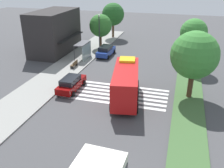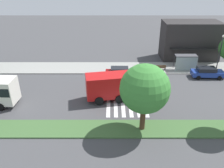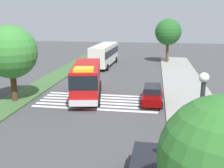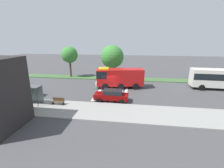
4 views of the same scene
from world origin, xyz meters
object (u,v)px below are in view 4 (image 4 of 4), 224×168
at_px(fire_truck, 118,77).
at_px(transit_bus, 224,78).
at_px(parked_car_west, 112,95).
at_px(median_tree_west, 70,55).
at_px(median_tree_far_west, 112,57).
at_px(bus_stop_shelter, 29,90).
at_px(bench_near_shelter, 58,101).
at_px(parked_car_mid, 25,91).

relative_size(fire_truck, transit_bus, 0.81).
relative_size(parked_car_west, median_tree_west, 0.71).
xyz_separation_m(fire_truck, median_tree_far_west, (2.01, -6.59, 2.80)).
relative_size(fire_truck, bus_stop_shelter, 2.48).
height_order(parked_car_west, bench_near_shelter, parked_car_west).
relative_size(transit_bus, bus_stop_shelter, 3.06).
distance_m(transit_bus, median_tree_west, 30.17).
distance_m(transit_bus, bus_stop_shelter, 30.91).
height_order(fire_truck, median_tree_far_west, median_tree_far_west).
xyz_separation_m(median_tree_far_west, median_tree_west, (9.54, 0.00, 0.28)).
xyz_separation_m(parked_car_west, parked_car_mid, (13.38, 0.00, 0.02)).
height_order(parked_car_mid, bench_near_shelter, parked_car_mid).
relative_size(transit_bus, median_tree_far_west, 1.51).
bearing_deg(bench_near_shelter, parked_car_mid, -21.54).
distance_m(parked_car_west, parked_car_mid, 13.38).
xyz_separation_m(transit_bus, bench_near_shelter, (25.02, 10.65, -1.48)).
relative_size(parked_car_mid, bus_stop_shelter, 1.39).
xyz_separation_m(parked_car_mid, bench_near_shelter, (-6.62, 2.61, -0.27)).
bearing_deg(bench_near_shelter, median_tree_far_west, -107.55).
bearing_deg(bus_stop_shelter, median_tree_far_west, -119.78).
height_order(parked_car_mid, transit_bus, transit_bus).
bearing_deg(median_tree_west, fire_truck, 150.29).
xyz_separation_m(parked_car_mid, transit_bus, (-31.64, -8.03, 1.21)).
bearing_deg(fire_truck, median_tree_far_west, -83.16).
bearing_deg(fire_truck, bus_stop_shelter, 29.40).
distance_m(parked_car_mid, median_tree_far_west, 17.87).
relative_size(fire_truck, median_tree_far_west, 1.22).
relative_size(transit_bus, median_tree_west, 1.59).
bearing_deg(bus_stop_shelter, parked_car_west, -166.38).
bearing_deg(bus_stop_shelter, parked_car_mid, -44.79).
height_order(bench_near_shelter, median_tree_west, median_tree_west).
distance_m(fire_truck, median_tree_west, 13.65).
xyz_separation_m(parked_car_mid, median_tree_far_west, (-11.57, -13.04, 3.93)).
bearing_deg(median_tree_west, bus_stop_shelter, 92.15).
bearing_deg(bench_near_shelter, transit_bus, -156.94).
xyz_separation_m(transit_bus, median_tree_far_west, (20.06, -5.00, 2.71)).
xyz_separation_m(parked_car_west, transit_bus, (-18.26, -8.03, 1.23)).
xyz_separation_m(parked_car_mid, median_tree_west, (-2.04, -13.04, 4.20)).
relative_size(median_tree_far_west, median_tree_west, 1.05).
height_order(transit_bus, bus_stop_shelter, transit_bus).
height_order(parked_car_west, median_tree_far_west, median_tree_far_west).
relative_size(parked_car_mid, median_tree_far_west, 0.68).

